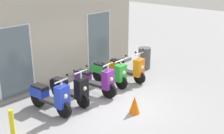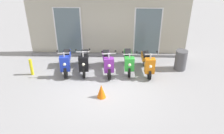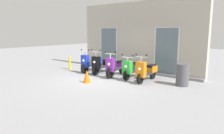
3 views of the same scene
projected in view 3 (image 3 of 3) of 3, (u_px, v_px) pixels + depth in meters
The scene contains 10 objects.
ground_plane at pixel (101, 80), 9.32m from camera, with size 40.00×40.00×0.00m, color #939399.
storefront_facade at pixel (136, 38), 11.07m from camera, with size 7.23×0.50×3.60m.
scooter_blue at pixel (91, 63), 11.07m from camera, with size 0.55×1.58×1.21m.
scooter_black at pixel (102, 64), 10.63m from camera, with size 0.58×1.59×1.26m.
scooter_purple at pixel (116, 66), 9.96m from camera, with size 0.63×1.67×1.25m.
scooter_green at pixel (133, 68), 9.53m from camera, with size 0.62×1.56×1.14m.
scooter_orange at pixel (147, 71), 8.93m from camera, with size 0.53×1.60×1.23m.
trash_bin at pixel (182, 75), 8.25m from camera, with size 0.49×0.49×0.86m, color #4C4C51.
curb_bollard at pixel (70, 63), 11.74m from camera, with size 0.12×0.12×0.70m, color yellow.
traffic_cone at pixel (87, 76), 8.77m from camera, with size 0.32×0.32×0.52m, color orange.
Camera 3 is at (6.27, -6.60, 2.15)m, focal length 33.98 mm.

